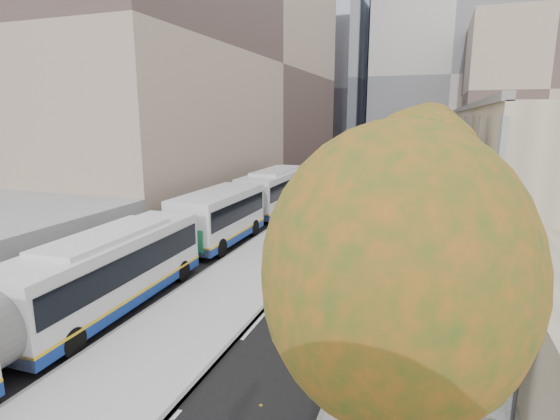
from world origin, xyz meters
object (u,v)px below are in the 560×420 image
at_px(bus_far, 256,199).
at_px(bus_shelter, 487,310).
at_px(bus_near, 24,312).
at_px(distant_car, 335,170).

bearing_deg(bus_far, bus_shelter, -49.57).
bearing_deg(bus_near, distant_car, 88.80).
relative_size(bus_far, distant_car, 5.02).
relative_size(bus_shelter, distant_car, 1.18).
bearing_deg(distant_car, bus_shelter, -67.56).
xyz_separation_m(bus_near, bus_far, (-0.24, 18.99, 0.13)).
height_order(bus_shelter, bus_far, bus_far).
bearing_deg(distant_car, bus_near, -84.43).
distance_m(bus_shelter, bus_far, 20.51).
xyz_separation_m(bus_shelter, distant_car, (-13.60, 42.89, -1.55)).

